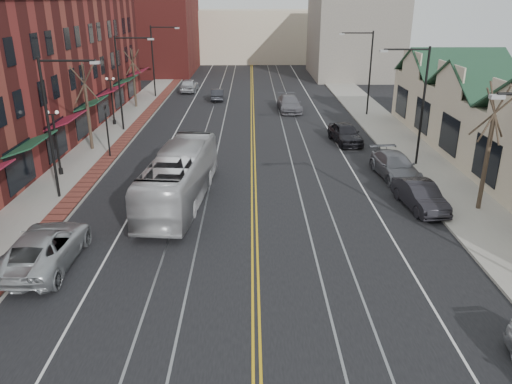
{
  "coord_description": "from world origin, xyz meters",
  "views": [
    {
      "loc": [
        -0.16,
        -11.44,
        11.11
      ],
      "look_at": [
        0.08,
        11.84,
        2.0
      ],
      "focal_mm": 35.0,
      "sensor_mm": 36.0,
      "label": 1
    }
  ],
  "objects_px": {
    "parked_suv": "(44,248)",
    "parked_car_b": "(420,196)",
    "transit_bus": "(179,177)",
    "parked_car_c": "(395,166)",
    "parked_car_d": "(345,133)"
  },
  "relations": [
    {
      "from": "parked_suv",
      "to": "parked_car_b",
      "type": "relative_size",
      "value": 1.31
    },
    {
      "from": "transit_bus",
      "to": "parked_car_c",
      "type": "xyz_separation_m",
      "value": [
        13.56,
        4.16,
        -0.76
      ]
    },
    {
      "from": "transit_bus",
      "to": "parked_car_c",
      "type": "relative_size",
      "value": 2.06
    },
    {
      "from": "parked_car_c",
      "to": "parked_car_d",
      "type": "height_order",
      "value": "parked_car_d"
    },
    {
      "from": "transit_bus",
      "to": "parked_car_d",
      "type": "bearing_deg",
      "value": -128.06
    },
    {
      "from": "transit_bus",
      "to": "parked_car_d",
      "type": "relative_size",
      "value": 2.31
    },
    {
      "from": "parked_car_b",
      "to": "parked_car_d",
      "type": "bearing_deg",
      "value": 90.39
    },
    {
      "from": "parked_car_b",
      "to": "parked_car_d",
      "type": "distance_m",
      "value": 13.67
    },
    {
      "from": "parked_car_d",
      "to": "parked_car_b",
      "type": "bearing_deg",
      "value": -90.06
    },
    {
      "from": "parked_suv",
      "to": "transit_bus",
      "type": "bearing_deg",
      "value": -124.18
    },
    {
      "from": "parked_car_b",
      "to": "parked_car_c",
      "type": "height_order",
      "value": "parked_car_c"
    },
    {
      "from": "parked_suv",
      "to": "parked_car_c",
      "type": "height_order",
      "value": "parked_suv"
    },
    {
      "from": "parked_suv",
      "to": "parked_car_b",
      "type": "distance_m",
      "value": 19.59
    },
    {
      "from": "transit_bus",
      "to": "parked_car_c",
      "type": "bearing_deg",
      "value": -157.77
    },
    {
      "from": "parked_car_b",
      "to": "transit_bus",
      "type": "bearing_deg",
      "value": 168.38
    }
  ]
}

